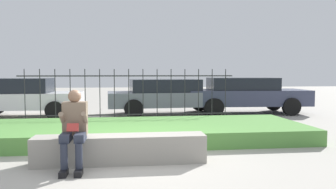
{
  "coord_description": "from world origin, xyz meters",
  "views": [
    {
      "loc": [
        -0.04,
        -5.63,
        1.55
      ],
      "look_at": [
        0.99,
        2.63,
        1.01
      ],
      "focal_mm": 35.0,
      "sensor_mm": 36.0,
      "label": 1
    }
  ],
  "objects_px": {
    "person_seated_reader": "(74,126)",
    "car_parked_right": "(245,94)",
    "stone_bench": "(121,151)",
    "car_parked_left": "(22,96)",
    "car_parked_center": "(168,95)"
  },
  "relations": [
    {
      "from": "person_seated_reader",
      "to": "car_parked_right",
      "type": "bearing_deg",
      "value": 51.58
    },
    {
      "from": "car_parked_left",
      "to": "person_seated_reader",
      "type": "bearing_deg",
      "value": -66.9
    },
    {
      "from": "stone_bench",
      "to": "car_parked_left",
      "type": "bearing_deg",
      "value": 118.97
    },
    {
      "from": "stone_bench",
      "to": "car_parked_left",
      "type": "xyz_separation_m",
      "value": [
        -3.59,
        6.48,
        0.51
      ]
    },
    {
      "from": "car_parked_left",
      "to": "car_parked_right",
      "type": "bearing_deg",
      "value": 0.2
    },
    {
      "from": "car_parked_right",
      "to": "person_seated_reader",
      "type": "bearing_deg",
      "value": -125.3
    },
    {
      "from": "stone_bench",
      "to": "car_parked_center",
      "type": "relative_size",
      "value": 0.63
    },
    {
      "from": "person_seated_reader",
      "to": "car_parked_right",
      "type": "xyz_separation_m",
      "value": [
        5.36,
        6.76,
        0.04
      ]
    },
    {
      "from": "car_parked_right",
      "to": "car_parked_left",
      "type": "height_order",
      "value": "car_parked_right"
    },
    {
      "from": "stone_bench",
      "to": "car_parked_left",
      "type": "distance_m",
      "value": 7.42
    },
    {
      "from": "car_parked_right",
      "to": "car_parked_center",
      "type": "bearing_deg",
      "value": -178.06
    },
    {
      "from": "car_parked_left",
      "to": "stone_bench",
      "type": "bearing_deg",
      "value": -60.87
    },
    {
      "from": "stone_bench",
      "to": "car_parked_center",
      "type": "xyz_separation_m",
      "value": [
        1.64,
        6.54,
        0.5
      ]
    },
    {
      "from": "person_seated_reader",
      "to": "stone_bench",
      "type": "bearing_deg",
      "value": 20.51
    },
    {
      "from": "car_parked_left",
      "to": "car_parked_center",
      "type": "bearing_deg",
      "value": 0.9
    }
  ]
}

